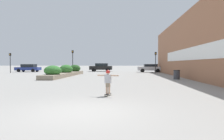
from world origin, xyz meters
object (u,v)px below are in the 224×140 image
object	(u,v)px
car_leftmost	(101,67)
car_center_left	(150,68)
skateboard	(108,94)
traffic_light_far_left	(10,59)
skateboarder	(108,79)
car_center_right	(213,68)
trash_bin	(177,75)
traffic_light_left	(73,58)
car_rightmost	(28,68)
traffic_light_right	(156,59)

from	to	relation	value
car_leftmost	car_center_left	bearing A→B (deg)	-107.86
skateboard	traffic_light_far_left	size ratio (longest dim) A/B	0.18
skateboarder	car_center_right	world-z (taller)	car_center_right
trash_bin	traffic_light_left	bearing A→B (deg)	138.48
skateboarder	car_leftmost	world-z (taller)	car_leftmost
skateboard	skateboarder	world-z (taller)	skateboarder
skateboarder	car_leftmost	distance (m)	30.49
car_leftmost	car_rightmost	bearing A→B (deg)	103.25
car_center_right	traffic_light_far_left	distance (m)	35.85
traffic_light_left	traffic_light_right	xyz separation A→B (m)	(13.34, 0.34, -0.19)
trash_bin	car_center_right	size ratio (longest dim) A/B	0.22
traffic_light_left	traffic_light_far_left	xyz separation A→B (m)	(-10.59, 0.12, -0.25)
car_center_right	traffic_light_left	bearing A→B (deg)	-76.17
skateboard	car_center_right	world-z (taller)	car_center_right
traffic_light_left	car_leftmost	bearing A→B (deg)	64.60
trash_bin	traffic_light_right	distance (m)	12.47
traffic_light_left	traffic_light_right	size ratio (longest dim) A/B	1.09
car_rightmost	traffic_light_right	world-z (taller)	traffic_light_right
car_center_right	trash_bin	bearing A→B (deg)	-31.76
car_leftmost	car_center_right	size ratio (longest dim) A/B	1.08
traffic_light_far_left	skateboarder	bearing A→B (deg)	-50.97
car_leftmost	car_center_right	xyz separation A→B (m)	(21.03, -1.70, -0.02)
traffic_light_right	skateboarder	bearing A→B (deg)	-103.91
trash_bin	traffic_light_right	xyz separation A→B (m)	(-0.19, 12.33, 1.86)
skateboarder	traffic_light_right	bearing A→B (deg)	92.03
car_center_right	car_leftmost	bearing A→B (deg)	-94.61
skateboard	car_rightmost	size ratio (longest dim) A/B	0.14
skateboard	car_center_right	bearing A→B (deg)	75.11
traffic_light_far_left	traffic_light_right	bearing A→B (deg)	0.53
car_leftmost	car_rightmost	size ratio (longest dim) A/B	1.01
trash_bin	car_rightmost	bearing A→B (deg)	144.50
traffic_light_right	car_leftmost	bearing A→B (deg)	142.37
car_center_left	traffic_light_far_left	world-z (taller)	traffic_light_far_left
trash_bin	car_leftmost	xyz separation A→B (m)	(-9.84, 19.77, 0.39)
car_leftmost	traffic_light_left	bearing A→B (deg)	154.60
skateboarder	car_rightmost	bearing A→B (deg)	138.74
skateboard	car_leftmost	bearing A→B (deg)	113.48
skateboarder	trash_bin	distance (m)	11.98
traffic_light_left	traffic_light_right	bearing A→B (deg)	1.48
skateboard	car_leftmost	xyz separation A→B (m)	(-4.01, 30.23, 0.78)
skateboard	traffic_light_right	xyz separation A→B (m)	(5.64, 22.79, 2.25)
skateboard	traffic_light_far_left	bearing A→B (deg)	144.96
car_center_right	car_rightmost	world-z (taller)	car_center_right
skateboarder	car_center_left	size ratio (longest dim) A/B	0.27
trash_bin	car_center_left	xyz separation A→B (m)	(-0.57, 16.78, 0.33)
trash_bin	car_rightmost	distance (m)	28.60
car_leftmost	car_center_left	world-z (taller)	car_leftmost
skateboard	car_center_left	world-z (taller)	car_center_left
skateboarder	trash_bin	bearing A→B (deg)	76.76
skateboard	car_rightmost	xyz separation A→B (m)	(-17.45, 27.06, 0.69)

